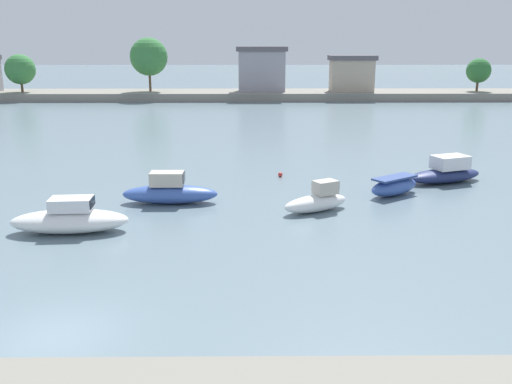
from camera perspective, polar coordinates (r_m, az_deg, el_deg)
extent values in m
plane|color=slate|center=(18.14, -19.85, -13.70)|extent=(400.00, 400.00, 0.00)
ellipsoid|color=white|center=(26.98, -18.46, -2.84)|extent=(5.44, 2.28, 1.04)
cube|color=silver|center=(26.71, -18.34, -1.18)|extent=(1.93, 1.25, 0.58)
cube|color=black|center=(26.48, -16.39, -1.03)|extent=(0.14, 1.03, 0.41)
ellipsoid|color=#3856A8|center=(30.52, -8.76, -0.22)|extent=(5.13, 1.60, 0.99)
cube|color=#BCB2A3|center=(30.33, -9.06, 1.35)|extent=(1.78, 1.01, 0.74)
cube|color=black|center=(30.19, -7.40, 1.49)|extent=(0.08, 0.90, 0.52)
ellipsoid|color=white|center=(28.88, 6.11, -1.15)|extent=(3.86, 2.84, 0.85)
cube|color=#BCB2A3|center=(29.01, 7.09, 0.48)|extent=(1.43, 1.27, 0.70)
cube|color=black|center=(29.34, 8.04, 0.75)|extent=(0.41, 0.67, 0.49)
ellipsoid|color=#3856A8|center=(32.68, 13.91, 0.51)|extent=(3.54, 3.00, 0.97)
cube|color=navy|center=(32.55, 13.96, 1.43)|extent=(2.86, 2.44, 0.11)
ellipsoid|color=navy|center=(36.59, 18.67, 1.59)|extent=(5.42, 3.45, 0.84)
cube|color=silver|center=(36.64, 19.20, 2.89)|extent=(2.48, 2.02, 0.81)
cube|color=black|center=(37.31, 20.47, 3.11)|extent=(0.50, 1.18, 0.57)
sphere|color=white|center=(36.29, 14.02, 1.40)|extent=(0.31, 0.31, 0.31)
sphere|color=red|center=(36.20, 2.49, 1.80)|extent=(0.30, 0.30, 0.30)
cube|color=gray|center=(86.36, -4.49, 9.83)|extent=(110.36, 9.43, 1.20)
cube|color=#99939E|center=(85.87, 0.59, 12.20)|extent=(6.91, 3.65, 5.86)
cube|color=#565156|center=(85.76, 0.60, 14.39)|extent=(7.60, 4.02, 0.70)
cube|color=#B2A38E|center=(86.81, 9.72, 11.60)|extent=(6.33, 3.53, 4.58)
cube|color=#565156|center=(86.70, 9.80, 13.34)|extent=(6.96, 3.88, 0.70)
cylinder|color=brown|center=(92.15, 21.62, 10.03)|extent=(0.36, 0.36, 1.60)
sphere|color=#2D6B33|center=(92.02, 21.76, 11.42)|extent=(3.62, 3.62, 3.62)
cylinder|color=brown|center=(91.14, -22.75, 9.87)|extent=(0.36, 0.36, 1.56)
sphere|color=#387A3D|center=(91.00, -22.92, 11.45)|extent=(4.37, 4.37, 4.37)
cylinder|color=brown|center=(87.20, -10.75, 11.00)|extent=(0.36, 0.36, 2.84)
sphere|color=#387A3D|center=(87.03, -10.87, 13.39)|extent=(5.58, 5.58, 5.58)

